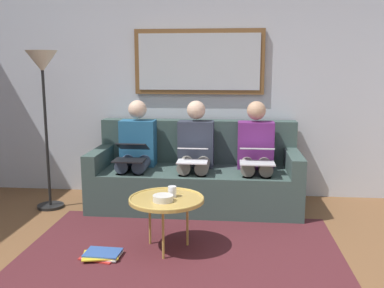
{
  "coord_description": "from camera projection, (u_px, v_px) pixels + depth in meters",
  "views": [
    {
      "loc": [
        -0.41,
        2.44,
        1.5
      ],
      "look_at": [
        0.0,
        -1.7,
        0.75
      ],
      "focal_mm": 40.41,
      "sensor_mm": 36.0,
      "label": 1
    }
  ],
  "objects": [
    {
      "name": "coffee_table",
      "position": [
        167.0,
        200.0,
        3.52
      ],
      "size": [
        0.62,
        0.62,
        0.45
      ],
      "color": "tan",
      "rests_on": "ground_plane"
    },
    {
      "name": "person_middle",
      "position": [
        195.0,
        151.0,
        4.6
      ],
      "size": [
        0.38,
        0.58,
        1.14
      ],
      "color": "#2D3342",
      "rests_on": "couch"
    },
    {
      "name": "person_left",
      "position": [
        256.0,
        152.0,
        4.54
      ],
      "size": [
        0.38,
        0.58,
        1.14
      ],
      "color": "#66236B",
      "rests_on": "couch"
    },
    {
      "name": "magazine_stack",
      "position": [
        102.0,
        255.0,
        3.43
      ],
      "size": [
        0.33,
        0.27,
        0.04
      ],
      "color": "red",
      "rests_on": "ground_plane"
    },
    {
      "name": "cup",
      "position": [
        172.0,
        192.0,
        3.55
      ],
      "size": [
        0.07,
        0.07,
        0.09
      ],
      "primitive_type": "cylinder",
      "color": "silver",
      "rests_on": "coffee_table"
    },
    {
      "name": "wall_rear",
      "position": [
        200.0,
        84.0,
        5.02
      ],
      "size": [
        6.0,
        0.12,
        2.6
      ],
      "primitive_type": "cube",
      "color": "#B7BCC6",
      "rests_on": "ground_plane"
    },
    {
      "name": "framed_mirror",
      "position": [
        199.0,
        62.0,
        4.88
      ],
      "size": [
        1.47,
        0.05,
        0.73
      ],
      "color": "brown"
    },
    {
      "name": "couch",
      "position": [
        196.0,
        177.0,
        4.72
      ],
      "size": [
        2.2,
        0.9,
        0.9
      ],
      "color": "#384C47",
      "rests_on": "ground_plane"
    },
    {
      "name": "person_right",
      "position": [
        136.0,
        150.0,
        4.66
      ],
      "size": [
        0.38,
        0.58,
        1.14
      ],
      "color": "#235B84",
      "rests_on": "couch"
    },
    {
      "name": "laptop_black",
      "position": [
        131.0,
        152.0,
        4.43
      ],
      "size": [
        0.32,
        0.38,
        0.17
      ],
      "color": "black"
    },
    {
      "name": "laptop_silver",
      "position": [
        257.0,
        155.0,
        4.29
      ],
      "size": [
        0.34,
        0.36,
        0.15
      ],
      "color": "silver"
    },
    {
      "name": "area_rug",
      "position": [
        182.0,
        252.0,
        3.53
      ],
      "size": [
        2.6,
        1.8,
        0.01
      ],
      "primitive_type": "cube",
      "color": "#4C1E23",
      "rests_on": "ground_plane"
    },
    {
      "name": "bowl",
      "position": [
        163.0,
        198.0,
        3.44
      ],
      "size": [
        0.16,
        0.16,
        0.05
      ],
      "primitive_type": "cylinder",
      "color": "beige",
      "rests_on": "coffee_table"
    },
    {
      "name": "laptop_white",
      "position": [
        193.0,
        154.0,
        4.35
      ],
      "size": [
        0.3,
        0.33,
        0.14
      ],
      "color": "white"
    },
    {
      "name": "standing_lamp",
      "position": [
        43.0,
        79.0,
        4.42
      ],
      "size": [
        0.32,
        0.32,
        1.66
      ],
      "color": "black",
      "rests_on": "ground_plane"
    }
  ]
}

